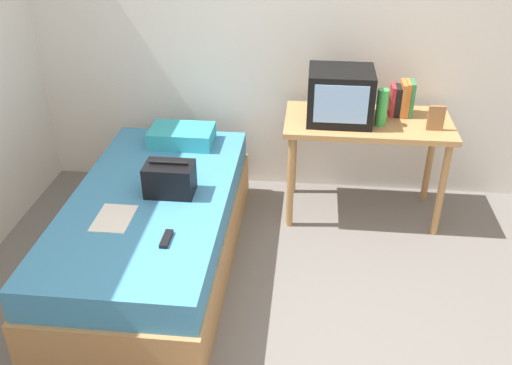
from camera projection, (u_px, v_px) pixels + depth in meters
name	position (u px, v px, depth m)	size (l,w,h in m)	color
ground_plane	(266.00, 363.00, 2.99)	(8.00, 8.00, 0.00)	slate
wall_back	(292.00, 24.00, 4.06)	(5.20, 0.10, 2.60)	silver
bed	(154.00, 230.00, 3.62)	(1.00, 2.00, 0.52)	#B27F4C
desk	(367.00, 133.00, 3.96)	(1.16, 0.60, 0.76)	#B27F4C
tv	(340.00, 95.00, 3.82)	(0.44, 0.39, 0.36)	black
water_bottle	(382.00, 108.00, 3.77)	(0.08, 0.08, 0.26)	green
book_row	(402.00, 99.00, 3.93)	(0.16, 0.17, 0.25)	#B72D33
picture_frame	(436.00, 118.00, 3.72)	(0.11, 0.02, 0.17)	olive
pillow	(182.00, 136.00, 4.09)	(0.46, 0.30, 0.12)	#33A8B7
handbag	(170.00, 179.00, 3.45)	(0.30, 0.20, 0.22)	black
magazine	(114.00, 218.00, 3.25)	(0.21, 0.29, 0.01)	white
remote_dark	(166.00, 239.00, 3.06)	(0.04, 0.16, 0.02)	black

